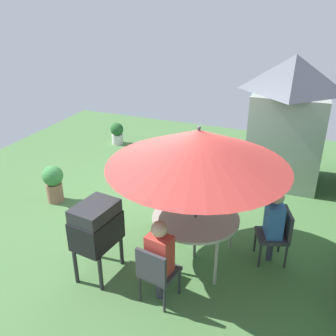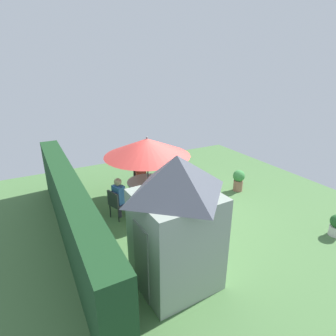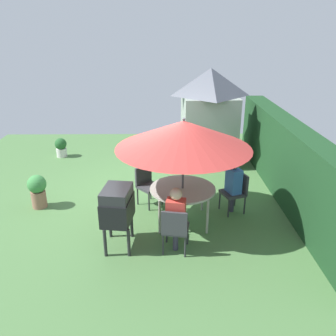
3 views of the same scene
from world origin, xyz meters
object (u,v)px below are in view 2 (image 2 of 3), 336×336
(patio_table, at_px, (148,183))
(chair_far_side, at_px, (117,202))
(person_in_red, at_px, (141,170))
(chair_toward_hedge, at_px, (182,193))
(garden_shed, at_px, (176,222))
(person_in_blue, at_px, (119,193))
(potted_plant_by_grill, at_px, (239,179))
(chair_near_shed, at_px, (141,176))
(bbq_grill, at_px, (169,165))
(patio_umbrella, at_px, (147,147))

(patio_table, relative_size, chair_far_side, 1.50)
(person_in_red, bearing_deg, patio_table, 170.22)
(chair_toward_hedge, relative_size, person_in_red, 0.71)
(garden_shed, xyz_separation_m, person_in_red, (4.45, -1.12, -0.65))
(patio_table, distance_m, person_in_blue, 1.21)
(garden_shed, distance_m, potted_plant_by_grill, 5.11)
(chair_near_shed, distance_m, chair_toward_hedge, 2.00)
(garden_shed, distance_m, chair_far_side, 3.14)
(bbq_grill, bearing_deg, person_in_red, 82.80)
(chair_near_shed, relative_size, person_in_blue, 0.71)
(chair_far_side, relative_size, person_in_red, 0.71)
(potted_plant_by_grill, bearing_deg, chair_far_side, 86.92)
(patio_table, distance_m, person_in_red, 1.03)
(garden_shed, bearing_deg, person_in_blue, 3.51)
(chair_toward_hedge, bearing_deg, potted_plant_by_grill, -86.76)
(patio_umbrella, bearing_deg, bbq_grill, -54.35)
(bbq_grill, xyz_separation_m, person_in_blue, (-1.29, 2.36, -0.06))
(chair_far_side, bearing_deg, chair_toward_hedge, -100.84)
(garden_shed, relative_size, bbq_grill, 2.34)
(chair_far_side, xyz_separation_m, person_in_red, (1.45, -1.39, 0.26))
(patio_table, bearing_deg, person_in_red, -9.78)
(person_in_blue, bearing_deg, bbq_grill, -61.31)
(patio_table, height_order, chair_near_shed, chair_near_shed)
(garden_shed, bearing_deg, patio_umbrella, -15.38)
(garden_shed, distance_m, patio_table, 3.63)
(bbq_grill, height_order, person_in_blue, person_in_blue)
(patio_table, distance_m, chair_far_side, 1.31)
(person_in_red, bearing_deg, patio_umbrella, 170.22)
(patio_table, height_order, chair_toward_hedge, chair_toward_hedge)
(patio_table, bearing_deg, garden_shed, 164.62)
(patio_table, height_order, potted_plant_by_grill, potted_plant_by_grill)
(patio_umbrella, relative_size, chair_far_side, 2.98)
(patio_umbrella, distance_m, bbq_grill, 1.86)
(chair_toward_hedge, height_order, person_in_red, person_in_red)
(patio_table, relative_size, chair_toward_hedge, 1.50)
(patio_table, distance_m, bbq_grill, 1.52)
(garden_shed, relative_size, chair_toward_hedge, 3.12)
(patio_umbrella, distance_m, potted_plant_by_grill, 3.63)
(chair_far_side, bearing_deg, person_in_red, -43.64)
(bbq_grill, distance_m, potted_plant_by_grill, 2.58)
(patio_umbrella, xyz_separation_m, chair_near_shed, (1.10, -0.19, -1.40))
(patio_table, xyz_separation_m, person_in_red, (1.01, -0.17, 0.06))
(garden_shed, bearing_deg, patio_table, -15.38)
(garden_shed, xyz_separation_m, bbq_grill, (4.32, -2.17, -0.59))
(chair_far_side, bearing_deg, patio_table, -70.06)
(bbq_grill, height_order, chair_near_shed, bbq_grill)
(potted_plant_by_grill, bearing_deg, bbq_grill, 52.24)
(chair_near_shed, distance_m, chair_far_side, 2.08)
(patio_table, height_order, bbq_grill, bbq_grill)
(garden_shed, bearing_deg, chair_far_side, 5.08)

